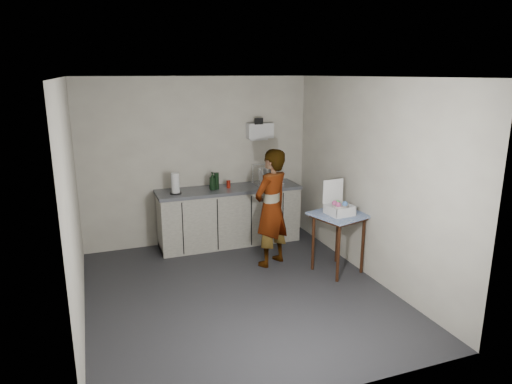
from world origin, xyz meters
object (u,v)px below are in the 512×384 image
object	(u,v)px
standing_man	(271,208)
paper_towel	(175,184)
soap_bottle	(212,181)
dish_rack	(267,180)
side_table	(339,221)
bakery_box	(339,207)
soda_can	(229,184)
kitchen_counter	(229,217)
dark_bottle	(217,181)

from	to	relation	value
standing_man	paper_towel	bearing A→B (deg)	-67.22
soap_bottle	dish_rack	xyz separation A→B (m)	(0.92, 0.05, -0.07)
side_table	dish_rack	size ratio (longest dim) A/B	1.85
dish_rack	bakery_box	distance (m)	1.62
side_table	soap_bottle	world-z (taller)	soap_bottle
soda_can	paper_towel	world-z (taller)	paper_towel
paper_towel	dish_rack	xyz separation A→B (m)	(1.49, 0.08, -0.08)
side_table	soap_bottle	size ratio (longest dim) A/B	2.99
kitchen_counter	dark_bottle	size ratio (longest dim) A/B	8.66
side_table	soap_bottle	xyz separation A→B (m)	(-1.33, 1.51, 0.33)
soap_bottle	standing_man	bearing A→B (deg)	-58.96
dish_rack	bakery_box	bearing A→B (deg)	-75.73
dark_bottle	bakery_box	size ratio (longest dim) A/B	0.58
standing_man	paper_towel	xyz separation A→B (m)	(-1.15, 0.93, 0.23)
dish_rack	bakery_box	size ratio (longest dim) A/B	1.01
side_table	dark_bottle	size ratio (longest dim) A/B	3.19
soda_can	dish_rack	size ratio (longest dim) A/B	0.26
bakery_box	kitchen_counter	bearing A→B (deg)	118.65
side_table	soda_can	size ratio (longest dim) A/B	7.11
paper_towel	side_table	bearing A→B (deg)	-37.80
kitchen_counter	dark_bottle	world-z (taller)	dark_bottle
kitchen_counter	side_table	world-z (taller)	kitchen_counter
soda_can	dark_bottle	bearing A→B (deg)	-174.44
paper_towel	soda_can	bearing A→B (deg)	4.63
paper_towel	bakery_box	bearing A→B (deg)	-38.23
soda_can	dish_rack	distance (m)	0.65
soap_bottle	dark_bottle	bearing A→B (deg)	16.89
soda_can	soap_bottle	bearing A→B (deg)	-171.40
side_table	standing_man	bearing A→B (deg)	128.12
soap_bottle	dish_rack	world-z (taller)	dish_rack
side_table	standing_man	size ratio (longest dim) A/B	0.50
side_table	dish_rack	world-z (taller)	dish_rack
standing_man	soda_can	world-z (taller)	standing_man
kitchen_counter	bakery_box	world-z (taller)	bakery_box
dark_bottle	dish_rack	size ratio (longest dim) A/B	0.58
soda_can	paper_towel	xyz separation A→B (m)	(-0.84, -0.07, 0.09)
standing_man	dark_bottle	distance (m)	1.13
kitchen_counter	soap_bottle	xyz separation A→B (m)	(-0.27, -0.03, 0.62)
dark_bottle	bakery_box	xyz separation A→B (m)	(1.25, -1.54, -0.11)
standing_man	soda_can	size ratio (longest dim) A/B	14.28
bakery_box	soda_can	bearing A→B (deg)	118.50
dark_bottle	paper_towel	world-z (taller)	paper_towel
kitchen_counter	dark_bottle	bearing A→B (deg)	-176.97
dish_rack	side_table	bearing A→B (deg)	-75.01
kitchen_counter	soda_can	distance (m)	0.54
soda_can	dish_rack	bearing A→B (deg)	0.88
kitchen_counter	standing_man	distance (m)	1.12
standing_man	soda_can	xyz separation A→B (m)	(-0.31, 1.00, 0.14)
soda_can	dark_bottle	world-z (taller)	dark_bottle
side_table	paper_towel	distance (m)	2.44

